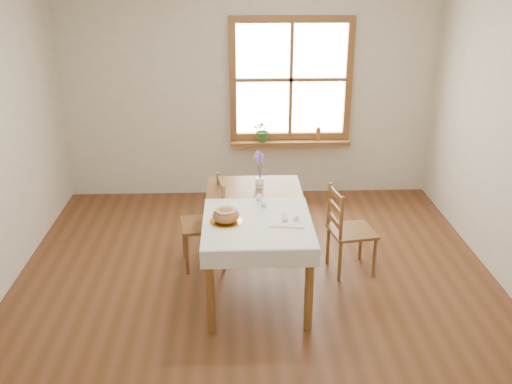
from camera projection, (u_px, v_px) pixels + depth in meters
ground at (257, 299)px, 5.03m from camera, size 5.00×5.00×0.00m
room_walls at (258, 110)px, 4.38m from camera, size 4.60×5.10×2.65m
window at (291, 80)px, 6.77m from camera, size 1.46×0.08×1.46m
window_sill at (290, 142)px, 7.00m from camera, size 1.46×0.20×0.05m
dining_table at (256, 216)px, 5.05m from camera, size 0.90×1.60×0.75m
table_linen at (257, 222)px, 4.73m from camera, size 0.91×0.99×0.01m
chair_left at (203, 223)px, 5.45m from camera, size 0.49×0.47×0.88m
chair_right at (352, 230)px, 5.35m from camera, size 0.48×0.46×0.85m
bread_plate at (226, 222)px, 4.71m from camera, size 0.33×0.33×0.01m
bread_loaf at (226, 214)px, 4.69m from camera, size 0.22×0.22×0.12m
egg_napkin at (287, 221)px, 4.72m from camera, size 0.31×0.27×0.01m
eggs at (287, 218)px, 4.71m from camera, size 0.24×0.22×0.05m
salt_shaker at (264, 205)px, 4.95m from camera, size 0.05×0.05×0.08m
pepper_shaker at (259, 199)px, 5.06m from camera, size 0.06×0.06×0.09m
flower_vase at (259, 183)px, 5.44m from camera, size 0.11×0.11×0.09m
lavender_bouquet at (260, 165)px, 5.37m from camera, size 0.15×0.15×0.27m
potted_plant at (263, 132)px, 6.94m from camera, size 0.27×0.30×0.21m
amber_bottle at (318, 133)px, 6.97m from camera, size 0.06×0.06×0.17m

